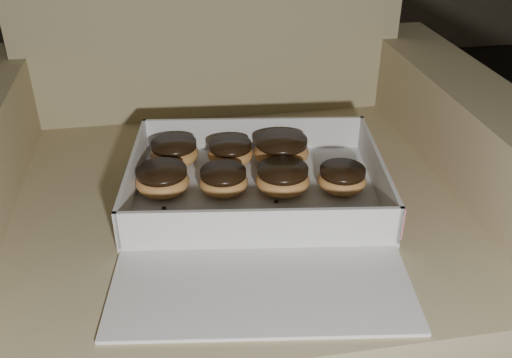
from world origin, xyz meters
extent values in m
cube|color=#90815C|center=(0.12, 0.46, 0.21)|extent=(0.73, 0.73, 0.42)
cube|color=#90815C|center=(0.52, 0.46, 0.28)|extent=(0.12, 0.73, 0.57)
cube|color=silver|center=(0.16, 0.43, 0.43)|extent=(0.42, 0.34, 0.01)
cube|color=silver|center=(0.18, 0.56, 0.46)|extent=(0.38, 0.06, 0.06)
cube|color=silver|center=(0.14, 0.29, 0.46)|extent=(0.38, 0.06, 0.06)
cube|color=silver|center=(-0.03, 0.45, 0.46)|extent=(0.05, 0.28, 0.06)
cube|color=silver|center=(0.34, 0.40, 0.46)|extent=(0.05, 0.28, 0.06)
cube|color=#DF5977|center=(0.35, 0.40, 0.46)|extent=(0.04, 0.28, 0.05)
cube|color=silver|center=(0.13, 0.21, 0.43)|extent=(0.39, 0.21, 0.01)
ellipsoid|color=#C89146|center=(0.13, 0.52, 0.45)|extent=(0.08, 0.08, 0.04)
cylinder|color=black|center=(0.13, 0.52, 0.47)|extent=(0.07, 0.07, 0.01)
ellipsoid|color=#C89146|center=(0.11, 0.43, 0.45)|extent=(0.08, 0.08, 0.04)
cylinder|color=black|center=(0.11, 0.43, 0.47)|extent=(0.07, 0.07, 0.01)
ellipsoid|color=#C89146|center=(0.20, 0.41, 0.45)|extent=(0.08, 0.08, 0.04)
cylinder|color=black|center=(0.20, 0.41, 0.47)|extent=(0.08, 0.08, 0.01)
ellipsoid|color=#C89146|center=(0.01, 0.44, 0.45)|extent=(0.08, 0.08, 0.04)
cylinder|color=black|center=(0.01, 0.44, 0.47)|extent=(0.08, 0.08, 0.01)
ellipsoid|color=#C89146|center=(0.21, 0.50, 0.45)|extent=(0.09, 0.09, 0.04)
cylinder|color=black|center=(0.21, 0.50, 0.47)|extent=(0.09, 0.09, 0.01)
ellipsoid|color=#C89146|center=(0.29, 0.40, 0.45)|extent=(0.08, 0.08, 0.04)
cylinder|color=black|center=(0.29, 0.40, 0.47)|extent=(0.07, 0.07, 0.01)
ellipsoid|color=#C89146|center=(0.04, 0.53, 0.45)|extent=(0.08, 0.08, 0.04)
cylinder|color=black|center=(0.04, 0.53, 0.47)|extent=(0.07, 0.07, 0.01)
ellipsoid|color=black|center=(0.18, 0.38, 0.43)|extent=(0.01, 0.01, 0.00)
ellipsoid|color=black|center=(0.01, 0.40, 0.43)|extent=(0.01, 0.01, 0.00)
ellipsoid|color=black|center=(0.22, 0.29, 0.43)|extent=(0.01, 0.01, 0.00)
camera|label=1|loc=(0.03, -0.32, 0.90)|focal=40.00mm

